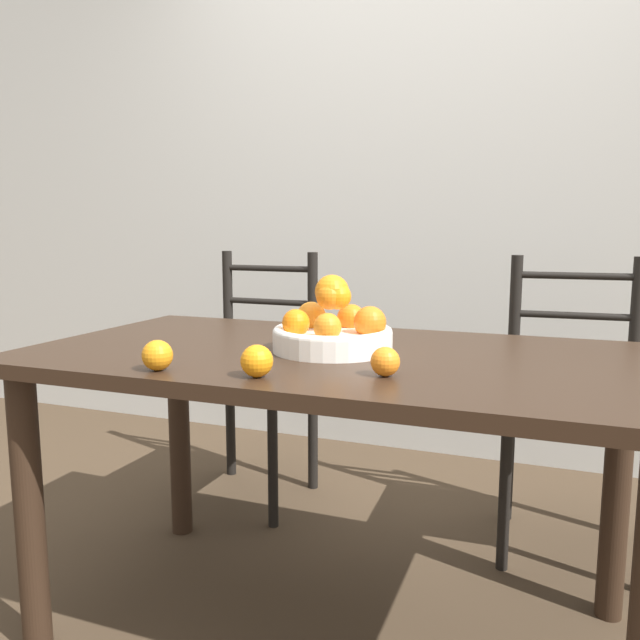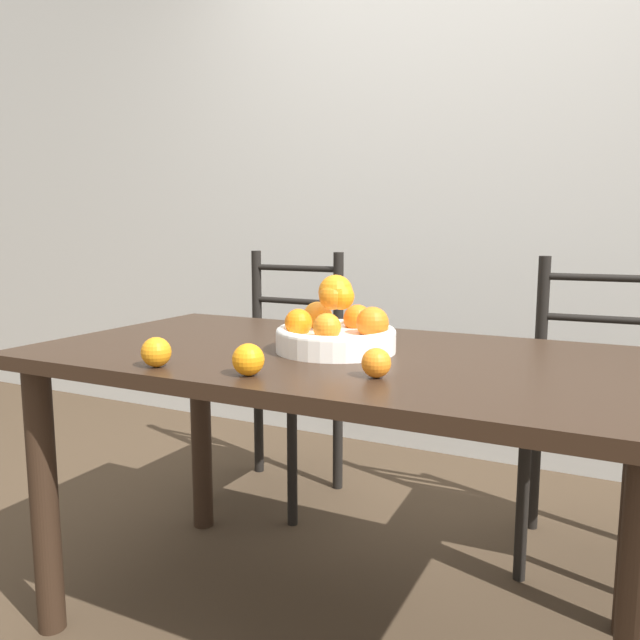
{
  "view_description": "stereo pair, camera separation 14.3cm",
  "coord_description": "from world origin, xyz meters",
  "px_view_note": "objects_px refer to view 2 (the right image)",
  "views": [
    {
      "loc": [
        0.5,
        -1.41,
        1.04
      ],
      "look_at": [
        -0.01,
        -0.09,
        0.83
      ],
      "focal_mm": 35.0,
      "sensor_mm": 36.0,
      "label": 1
    },
    {
      "loc": [
        0.63,
        -1.36,
        1.04
      ],
      "look_at": [
        -0.01,
        -0.09,
        0.83
      ],
      "focal_mm": 35.0,
      "sensor_mm": 36.0,
      "label": 2
    }
  ],
  "objects_px": {
    "chair_left": "(279,375)",
    "chair_right": "(599,414)",
    "orange_loose_1": "(248,360)",
    "orange_loose_0": "(156,352)",
    "orange_loose_2": "(376,363)",
    "fruit_bowl": "(337,329)"
  },
  "relations": [
    {
      "from": "orange_loose_0",
      "to": "orange_loose_2",
      "type": "xyz_separation_m",
      "value": [
        0.46,
        0.12,
        -0.0
      ]
    },
    {
      "from": "orange_loose_0",
      "to": "fruit_bowl",
      "type": "bearing_deg",
      "value": 50.94
    },
    {
      "from": "fruit_bowl",
      "to": "orange_loose_1",
      "type": "distance_m",
      "value": 0.32
    },
    {
      "from": "orange_loose_1",
      "to": "chair_left",
      "type": "bearing_deg",
      "value": 117.42
    },
    {
      "from": "fruit_bowl",
      "to": "orange_loose_0",
      "type": "bearing_deg",
      "value": -129.06
    },
    {
      "from": "orange_loose_1",
      "to": "orange_loose_2",
      "type": "xyz_separation_m",
      "value": [
        0.24,
        0.1,
        -0.0
      ]
    },
    {
      "from": "orange_loose_1",
      "to": "orange_loose_0",
      "type": "bearing_deg",
      "value": -174.66
    },
    {
      "from": "orange_loose_0",
      "to": "orange_loose_1",
      "type": "height_order",
      "value": "orange_loose_1"
    },
    {
      "from": "chair_left",
      "to": "chair_right",
      "type": "distance_m",
      "value": 1.14
    },
    {
      "from": "chair_left",
      "to": "chair_right",
      "type": "height_order",
      "value": "same"
    },
    {
      "from": "fruit_bowl",
      "to": "chair_left",
      "type": "relative_size",
      "value": 0.31
    },
    {
      "from": "orange_loose_0",
      "to": "chair_left",
      "type": "xyz_separation_m",
      "value": [
        -0.3,
        1.03,
        -0.3
      ]
    },
    {
      "from": "chair_right",
      "to": "orange_loose_0",
      "type": "bearing_deg",
      "value": -131.79
    },
    {
      "from": "orange_loose_1",
      "to": "chair_left",
      "type": "distance_m",
      "value": 1.17
    },
    {
      "from": "fruit_bowl",
      "to": "orange_loose_1",
      "type": "bearing_deg",
      "value": -99.04
    },
    {
      "from": "orange_loose_0",
      "to": "orange_loose_1",
      "type": "xyz_separation_m",
      "value": [
        0.22,
        0.02,
        0.0
      ]
    },
    {
      "from": "orange_loose_0",
      "to": "chair_right",
      "type": "height_order",
      "value": "chair_right"
    },
    {
      "from": "fruit_bowl",
      "to": "chair_right",
      "type": "bearing_deg",
      "value": 50.41
    },
    {
      "from": "fruit_bowl",
      "to": "chair_right",
      "type": "xyz_separation_m",
      "value": [
        0.57,
        0.69,
        -0.32
      ]
    },
    {
      "from": "orange_loose_1",
      "to": "chair_left",
      "type": "relative_size",
      "value": 0.07
    },
    {
      "from": "orange_loose_0",
      "to": "chair_left",
      "type": "height_order",
      "value": "chair_left"
    },
    {
      "from": "fruit_bowl",
      "to": "chair_left",
      "type": "distance_m",
      "value": 0.95
    }
  ]
}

